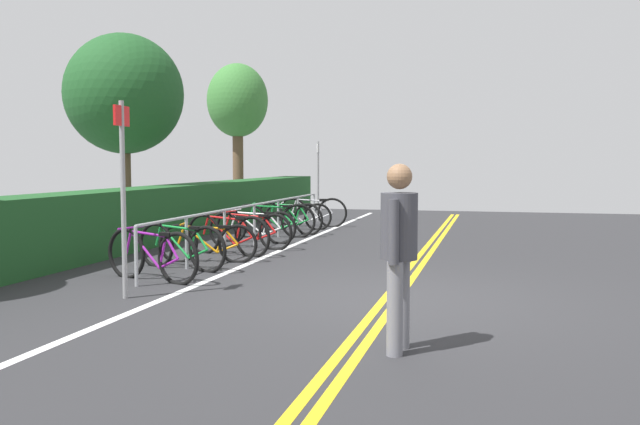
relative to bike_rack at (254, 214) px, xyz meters
The scene contains 21 objects.
ground_plane 5.74m from the bike_rack, 143.51° to the right, with size 30.23×11.67×0.05m, color #2B2B2D.
centre_line_yellow_inner 5.79m from the bike_rack, 142.87° to the right, with size 27.21×0.10×0.00m, color gold.
centre_line_yellow_outer 5.69m from the bike_rack, 144.16° to the right, with size 27.21×0.10×0.00m, color gold.
bike_lane_stripe_white 4.69m from the bike_rack, behind, with size 27.21×0.12×0.00m, color white.
bike_rack is the anchor object (origin of this frame).
bicycle_0 4.17m from the bike_rack, behind, with size 0.65×1.68×0.76m.
bicycle_1 3.13m from the bike_rack, behind, with size 0.64×1.71×0.75m.
bicycle_2 2.36m from the bike_rack, behind, with size 0.49×1.62×0.68m.
bicycle_3 1.44m from the bike_rack, behind, with size 0.57×1.75×0.76m.
bicycle_4 0.55m from the bike_rack, behind, with size 0.47×1.79×0.73m.
bicycle_5 0.52m from the bike_rack, 16.09° to the left, with size 0.46×1.76×0.70m.
bicycle_6 1.46m from the bike_rack, ahead, with size 0.57×1.80×0.78m.
bicycle_7 2.29m from the bike_rack, ahead, with size 0.53×1.72×0.76m.
bicycle_8 3.24m from the bike_rack, ahead, with size 0.50×1.61×0.69m.
bicycle_9 4.05m from the bike_rack, ahead, with size 0.46×1.78×0.78m.
pedestrian 7.84m from the bike_rack, 151.09° to the right, with size 0.49×0.32×1.64m.
sign_post_near 5.41m from the bike_rack, behind, with size 0.36×0.06×2.38m.
sign_post_far 5.68m from the bike_rack, ahead, with size 0.36×0.07×2.20m.
hedge_backdrop 2.65m from the bike_rack, 55.47° to the left, with size 18.21×0.93×1.14m, color #1C4C21.
tree_mid 4.52m from the bike_rack, 70.23° to the left, with size 2.64×2.64×4.51m.
tree_far_right 10.09m from the bike_rack, 22.95° to the left, with size 2.02×2.02×4.89m.
Camera 1 is at (-8.14, -1.19, 1.66)m, focal length 38.60 mm.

